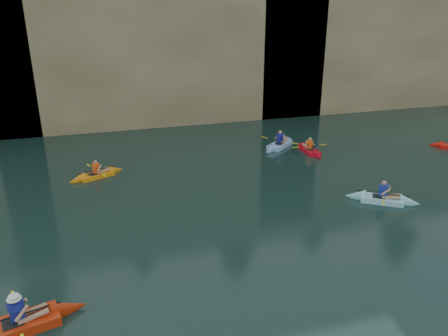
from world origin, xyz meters
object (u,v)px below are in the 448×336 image
object	(u,v)px
kayaker_orange	(97,175)
kayaker_ltblue_near	(382,199)
kayaker_red_far	(309,150)
main_kayaker	(19,324)

from	to	relation	value
kayaker_orange	kayaker_ltblue_near	distance (m)	14.31
kayaker_ltblue_near	kayaker_red_far	xyz separation A→B (m)	(0.06, 7.39, -0.02)
kayaker_ltblue_near	main_kayaker	bearing A→B (deg)	-130.11
kayaker_red_far	kayaker_orange	bearing A→B (deg)	92.20
main_kayaker	kayaker_ltblue_near	xyz separation A→B (m)	(14.90, 4.30, -0.03)
kayaker_orange	kayaker_red_far	xyz separation A→B (m)	(12.60, 0.52, -0.00)
main_kayaker	kayaker_ltblue_near	distance (m)	15.51
kayaker_orange	kayaker_red_far	bearing A→B (deg)	-21.45
kayaker_orange	kayaker_ltblue_near	size ratio (longest dim) A/B	0.97
kayaker_orange	kayaker_red_far	world-z (taller)	kayaker_orange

